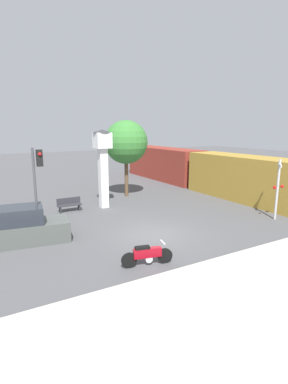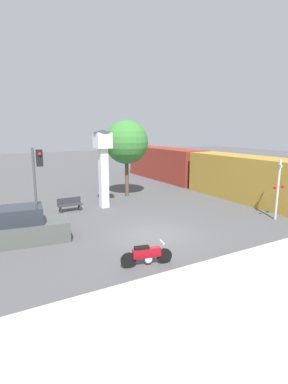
{
  "view_description": "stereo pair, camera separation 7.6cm",
  "coord_description": "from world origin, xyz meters",
  "px_view_note": "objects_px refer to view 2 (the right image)",
  "views": [
    {
      "loc": [
        -7.83,
        -12.75,
        5.48
      ],
      "look_at": [
        0.32,
        1.51,
        1.98
      ],
      "focal_mm": 28.0,
      "sensor_mm": 36.0,
      "label": 1
    },
    {
      "loc": [
        -7.76,
        -12.79,
        5.48
      ],
      "look_at": [
        0.32,
        1.51,
        1.98
      ],
      "focal_mm": 28.0,
      "sensor_mm": 36.0,
      "label": 2
    }
  ],
  "objects_px": {
    "freight_train": "(200,170)",
    "clock_tower": "(103,157)",
    "bench": "(70,204)",
    "parked_car": "(23,228)",
    "motorcycle": "(147,255)",
    "street_tree": "(126,142)",
    "traffic_light": "(37,178)",
    "railroad_crossing_signal": "(278,187)"
  },
  "relations": [
    {
      "from": "clock_tower",
      "to": "parked_car",
      "type": "bearing_deg",
      "value": -144.23
    },
    {
      "from": "parked_car",
      "to": "clock_tower",
      "type": "bearing_deg",
      "value": 43.34
    },
    {
      "from": "clock_tower",
      "to": "freight_train",
      "type": "xyz_separation_m",
      "value": [
        10.5,
        2.31,
        -1.86
      ]
    },
    {
      "from": "traffic_light",
      "to": "street_tree",
      "type": "relative_size",
      "value": 0.75
    },
    {
      "from": "street_tree",
      "to": "bench",
      "type": "bearing_deg",
      "value": -157.16
    },
    {
      "from": "motorcycle",
      "to": "railroad_crossing_signal",
      "type": "bearing_deg",
      "value": 21.85
    },
    {
      "from": "bench",
      "to": "parked_car",
      "type": "bearing_deg",
      "value": -128.51
    },
    {
      "from": "freight_train",
      "to": "traffic_light",
      "type": "xyz_separation_m",
      "value": [
        -15.63,
        -6.63,
        1.44
      ]
    },
    {
      "from": "clock_tower",
      "to": "street_tree",
      "type": "relative_size",
      "value": 0.88
    },
    {
      "from": "traffic_light",
      "to": "clock_tower",
      "type": "bearing_deg",
      "value": 40.06
    },
    {
      "from": "traffic_light",
      "to": "bench",
      "type": "distance_m",
      "value": 5.84
    },
    {
      "from": "clock_tower",
      "to": "parked_car",
      "type": "height_order",
      "value": "clock_tower"
    },
    {
      "from": "traffic_light",
      "to": "street_tree",
      "type": "bearing_deg",
      "value": 39.7
    },
    {
      "from": "freight_train",
      "to": "street_tree",
      "type": "distance_m",
      "value": 7.97
    },
    {
      "from": "railroad_crossing_signal",
      "to": "parked_car",
      "type": "relative_size",
      "value": 0.84
    },
    {
      "from": "bench",
      "to": "parked_car",
      "type": "height_order",
      "value": "parked_car"
    },
    {
      "from": "bench",
      "to": "motorcycle",
      "type": "bearing_deg",
      "value": -87.41
    },
    {
      "from": "motorcycle",
      "to": "parked_car",
      "type": "distance_m",
      "value": 6.53
    },
    {
      "from": "freight_train",
      "to": "motorcycle",
      "type": "bearing_deg",
      "value": -136.67
    },
    {
      "from": "clock_tower",
      "to": "freight_train",
      "type": "bearing_deg",
      "value": 12.4
    },
    {
      "from": "traffic_light",
      "to": "bench",
      "type": "xyz_separation_m",
      "value": [
        2.69,
        4.46,
        -2.65
      ]
    },
    {
      "from": "motorcycle",
      "to": "parked_car",
      "type": "relative_size",
      "value": 0.48
    },
    {
      "from": "clock_tower",
      "to": "street_tree",
      "type": "xyz_separation_m",
      "value": [
        2.99,
        2.43,
        0.83
      ]
    },
    {
      "from": "motorcycle",
      "to": "freight_train",
      "type": "distance_m",
      "value": 17.23
    },
    {
      "from": "railroad_crossing_signal",
      "to": "street_tree",
      "type": "xyz_separation_m",
      "value": [
        -5.04,
        10.34,
        2.37
      ]
    },
    {
      "from": "parked_car",
      "to": "traffic_light",
      "type": "bearing_deg",
      "value": 7.04
    },
    {
      "from": "street_tree",
      "to": "bench",
      "type": "xyz_separation_m",
      "value": [
        -5.44,
        -2.29,
        -3.9
      ]
    },
    {
      "from": "street_tree",
      "to": "parked_car",
      "type": "relative_size",
      "value": 1.39
    },
    {
      "from": "motorcycle",
      "to": "clock_tower",
      "type": "distance_m",
      "value": 10.18
    },
    {
      "from": "clock_tower",
      "to": "freight_train",
      "type": "relative_size",
      "value": 0.24
    },
    {
      "from": "clock_tower",
      "to": "traffic_light",
      "type": "xyz_separation_m",
      "value": [
        -5.13,
        -4.32,
        -0.42
      ]
    },
    {
      "from": "motorcycle",
      "to": "bench",
      "type": "relative_size",
      "value": 1.33
    },
    {
      "from": "motorcycle",
      "to": "street_tree",
      "type": "distance_m",
      "value": 13.5
    },
    {
      "from": "clock_tower",
      "to": "freight_train",
      "type": "distance_m",
      "value": 10.91
    },
    {
      "from": "clock_tower",
      "to": "bench",
      "type": "relative_size",
      "value": 3.38
    },
    {
      "from": "street_tree",
      "to": "parked_car",
      "type": "height_order",
      "value": "street_tree"
    },
    {
      "from": "freight_train",
      "to": "clock_tower",
      "type": "bearing_deg",
      "value": -167.6
    },
    {
      "from": "freight_train",
      "to": "traffic_light",
      "type": "distance_m",
      "value": 17.04
    },
    {
      "from": "traffic_light",
      "to": "parked_car",
      "type": "xyz_separation_m",
      "value": [
        -0.85,
        0.01,
        -2.39
      ]
    },
    {
      "from": "freight_train",
      "to": "bench",
      "type": "distance_m",
      "value": 13.17
    },
    {
      "from": "clock_tower",
      "to": "railroad_crossing_signal",
      "type": "distance_m",
      "value": 11.38
    },
    {
      "from": "motorcycle",
      "to": "bench",
      "type": "height_order",
      "value": "motorcycle"
    }
  ]
}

